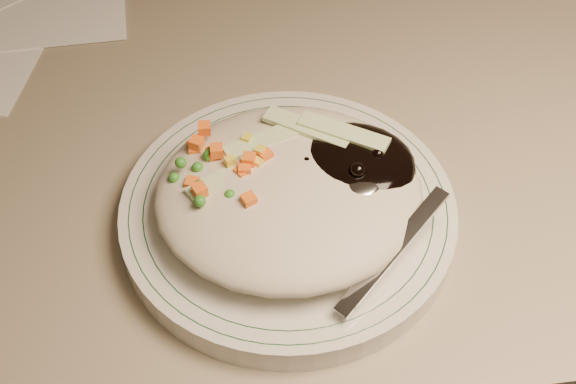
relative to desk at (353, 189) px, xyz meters
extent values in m
cube|color=gray|center=(0.00, 0.00, 0.18)|extent=(1.40, 0.70, 0.04)
cylinder|color=silver|center=(-0.10, -0.20, 0.21)|extent=(0.25, 0.25, 0.02)
torus|color=#144723|center=(-0.10, -0.20, 0.22)|extent=(0.24, 0.24, 0.00)
torus|color=#144723|center=(-0.10, -0.20, 0.22)|extent=(0.21, 0.21, 0.00)
ellipsoid|color=#BBB297|center=(-0.10, -0.20, 0.24)|extent=(0.19, 0.18, 0.04)
ellipsoid|color=black|center=(-0.06, -0.19, 0.25)|extent=(0.10, 0.09, 0.03)
ellipsoid|color=orange|center=(-0.15, -0.18, 0.24)|extent=(0.08, 0.08, 0.02)
sphere|color=black|center=(-0.09, -0.19, 0.25)|extent=(0.01, 0.01, 0.01)
sphere|color=black|center=(-0.06, -0.18, 0.25)|extent=(0.01, 0.01, 0.01)
sphere|color=black|center=(-0.03, -0.19, 0.26)|extent=(0.01, 0.01, 0.01)
sphere|color=black|center=(-0.04, -0.17, 0.25)|extent=(0.01, 0.01, 0.01)
sphere|color=black|center=(-0.05, -0.20, 0.26)|extent=(0.01, 0.01, 0.01)
sphere|color=black|center=(-0.06, -0.19, 0.25)|extent=(0.01, 0.01, 0.01)
sphere|color=black|center=(-0.05, -0.18, 0.25)|extent=(0.01, 0.01, 0.01)
cube|color=orange|center=(-0.15, -0.17, 0.26)|extent=(0.01, 0.01, 0.01)
cube|color=orange|center=(-0.13, -0.20, 0.25)|extent=(0.01, 0.01, 0.01)
cube|color=orange|center=(-0.16, -0.16, 0.26)|extent=(0.01, 0.01, 0.01)
cube|color=orange|center=(-0.13, -0.18, 0.26)|extent=(0.01, 0.01, 0.01)
cube|color=orange|center=(-0.13, -0.19, 0.26)|extent=(0.01, 0.01, 0.01)
cube|color=orange|center=(-0.16, -0.15, 0.25)|extent=(0.01, 0.01, 0.01)
cube|color=orange|center=(-0.15, -0.17, 0.26)|extent=(0.01, 0.01, 0.01)
cube|color=orange|center=(-0.13, -0.19, 0.26)|extent=(0.01, 0.01, 0.01)
cube|color=orange|center=(-0.11, -0.18, 0.26)|extent=(0.01, 0.01, 0.01)
cube|color=orange|center=(-0.16, -0.15, 0.26)|extent=(0.01, 0.01, 0.01)
cube|color=orange|center=(-0.16, -0.21, 0.26)|extent=(0.01, 0.01, 0.01)
cube|color=orange|center=(-0.13, -0.22, 0.26)|extent=(0.01, 0.01, 0.01)
cube|color=orange|center=(-0.17, -0.19, 0.25)|extent=(0.01, 0.01, 0.01)
cube|color=orange|center=(-0.16, -0.16, 0.25)|extent=(0.01, 0.01, 0.01)
sphere|color=#388C28|center=(-0.13, -0.18, 0.25)|extent=(0.01, 0.01, 0.01)
sphere|color=#388C28|center=(-0.16, -0.22, 0.26)|extent=(0.01, 0.01, 0.01)
sphere|color=#388C28|center=(-0.16, -0.18, 0.26)|extent=(0.01, 0.01, 0.01)
sphere|color=#388C28|center=(-0.17, -0.18, 0.26)|extent=(0.01, 0.01, 0.01)
sphere|color=#388C28|center=(-0.13, -0.18, 0.25)|extent=(0.01, 0.01, 0.01)
sphere|color=#388C28|center=(-0.13, -0.21, 0.25)|extent=(0.01, 0.01, 0.01)
sphere|color=#388C28|center=(-0.15, -0.19, 0.25)|extent=(0.01, 0.01, 0.01)
sphere|color=#388C28|center=(-0.15, -0.20, 0.25)|extent=(0.01, 0.01, 0.01)
sphere|color=#388C28|center=(-0.18, -0.18, 0.25)|extent=(0.01, 0.01, 0.01)
sphere|color=#388C28|center=(-0.15, -0.17, 0.26)|extent=(0.01, 0.01, 0.01)
sphere|color=#388C28|center=(-0.15, -0.17, 0.26)|extent=(0.01, 0.01, 0.01)
sphere|color=#388C28|center=(-0.16, -0.20, 0.25)|extent=(0.01, 0.01, 0.01)
sphere|color=#388C28|center=(-0.14, -0.21, 0.26)|extent=(0.01, 0.01, 0.01)
sphere|color=#388C28|center=(-0.11, -0.16, 0.25)|extent=(0.01, 0.01, 0.01)
cube|color=yellow|center=(-0.13, -0.18, 0.25)|extent=(0.01, 0.01, 0.01)
cube|color=yellow|center=(-0.12, -0.19, 0.26)|extent=(0.01, 0.01, 0.01)
cube|color=yellow|center=(-0.15, -0.17, 0.25)|extent=(0.01, 0.01, 0.01)
cube|color=yellow|center=(-0.14, -0.18, 0.26)|extent=(0.01, 0.01, 0.01)
cube|color=yellow|center=(-0.15, -0.19, 0.25)|extent=(0.01, 0.01, 0.01)
cube|color=yellow|center=(-0.12, -0.18, 0.26)|extent=(0.01, 0.01, 0.01)
cube|color=yellow|center=(-0.13, -0.16, 0.26)|extent=(0.01, 0.01, 0.01)
cube|color=yellow|center=(-0.14, -0.19, 0.25)|extent=(0.01, 0.01, 0.01)
cube|color=#B2D18C|center=(-0.11, -0.16, 0.26)|extent=(0.07, 0.04, 0.00)
cube|color=#B2D18C|center=(-0.08, -0.16, 0.26)|extent=(0.06, 0.05, 0.00)
cube|color=#B2D18C|center=(-0.14, -0.19, 0.26)|extent=(0.07, 0.05, 0.00)
cube|color=#B2D18C|center=(-0.06, -0.17, 0.26)|extent=(0.07, 0.05, 0.00)
cube|color=#B2D18C|center=(-0.10, -0.21, 0.25)|extent=(0.07, 0.03, 0.00)
ellipsoid|color=silver|center=(-0.05, -0.21, 0.25)|extent=(0.06, 0.06, 0.01)
cube|color=silver|center=(-0.04, -0.26, 0.24)|extent=(0.09, 0.08, 0.03)
camera|label=1|loc=(-0.15, -0.57, 0.67)|focal=50.00mm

